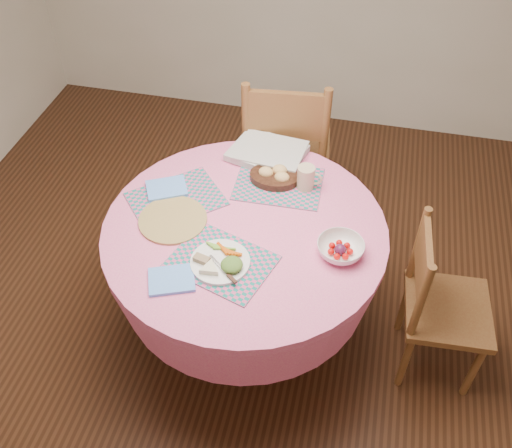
{
  "coord_description": "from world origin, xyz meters",
  "views": [
    {
      "loc": [
        0.43,
        -1.68,
        2.5
      ],
      "look_at": [
        0.05,
        0.0,
        0.78
      ],
      "focal_mm": 40.0,
      "sensor_mm": 36.0,
      "label": 1
    }
  ],
  "objects_px": {
    "latte_mug": "(306,178)",
    "bread_bowl": "(275,176)",
    "chair_right": "(438,303)",
    "dinner_plate": "(222,262)",
    "dining_table": "(245,257)",
    "chair_back": "(286,151)",
    "fruit_bowl": "(340,249)",
    "wicker_trivet": "(173,220)"
  },
  "relations": [
    {
      "from": "latte_mug",
      "to": "bread_bowl",
      "type": "bearing_deg",
      "value": 173.63
    },
    {
      "from": "chair_right",
      "to": "dinner_plate",
      "type": "height_order",
      "value": "chair_right"
    },
    {
      "from": "chair_right",
      "to": "bread_bowl",
      "type": "relative_size",
      "value": 3.72
    },
    {
      "from": "dining_table",
      "to": "chair_back",
      "type": "height_order",
      "value": "chair_back"
    },
    {
      "from": "dining_table",
      "to": "chair_right",
      "type": "height_order",
      "value": "chair_right"
    },
    {
      "from": "bread_bowl",
      "to": "latte_mug",
      "type": "relative_size",
      "value": 1.97
    },
    {
      "from": "dinner_plate",
      "to": "chair_back",
      "type": "bearing_deg",
      "value": 86.15
    },
    {
      "from": "chair_back",
      "to": "fruit_bowl",
      "type": "bearing_deg",
      "value": 107.4
    },
    {
      "from": "dinner_plate",
      "to": "bread_bowl",
      "type": "bearing_deg",
      "value": 79.55
    },
    {
      "from": "wicker_trivet",
      "to": "latte_mug",
      "type": "xyz_separation_m",
      "value": [
        0.53,
        0.34,
        0.06
      ]
    },
    {
      "from": "dinner_plate",
      "to": "fruit_bowl",
      "type": "relative_size",
      "value": 1.14
    },
    {
      "from": "wicker_trivet",
      "to": "dinner_plate",
      "type": "distance_m",
      "value": 0.34
    },
    {
      "from": "chair_right",
      "to": "fruit_bowl",
      "type": "height_order",
      "value": "chair_right"
    },
    {
      "from": "chair_back",
      "to": "latte_mug",
      "type": "height_order",
      "value": "chair_back"
    },
    {
      "from": "dining_table",
      "to": "wicker_trivet",
      "type": "height_order",
      "value": "wicker_trivet"
    },
    {
      "from": "dinner_plate",
      "to": "fruit_bowl",
      "type": "bearing_deg",
      "value": 20.35
    },
    {
      "from": "chair_right",
      "to": "dinner_plate",
      "type": "distance_m",
      "value": 1.01
    },
    {
      "from": "chair_back",
      "to": "dinner_plate",
      "type": "distance_m",
      "value": 1.08
    },
    {
      "from": "latte_mug",
      "to": "fruit_bowl",
      "type": "bearing_deg",
      "value": -61.43
    },
    {
      "from": "chair_back",
      "to": "dinner_plate",
      "type": "xyz_separation_m",
      "value": [
        -0.07,
        -1.05,
        0.22
      ]
    },
    {
      "from": "bread_bowl",
      "to": "fruit_bowl",
      "type": "relative_size",
      "value": 1.08
    },
    {
      "from": "dinner_plate",
      "to": "fruit_bowl",
      "type": "height_order",
      "value": "fruit_bowl"
    },
    {
      "from": "chair_back",
      "to": "wicker_trivet",
      "type": "relative_size",
      "value": 3.5
    },
    {
      "from": "dining_table",
      "to": "dinner_plate",
      "type": "relative_size",
      "value": 5.09
    },
    {
      "from": "chair_right",
      "to": "chair_back",
      "type": "height_order",
      "value": "chair_back"
    },
    {
      "from": "chair_right",
      "to": "latte_mug",
      "type": "xyz_separation_m",
      "value": [
        -0.67,
        0.29,
        0.37
      ]
    },
    {
      "from": "chair_back",
      "to": "fruit_bowl",
      "type": "distance_m",
      "value": 0.99
    },
    {
      "from": "chair_right",
      "to": "chair_back",
      "type": "bearing_deg",
      "value": 43.64
    },
    {
      "from": "bread_bowl",
      "to": "fruit_bowl",
      "type": "height_order",
      "value": "bread_bowl"
    },
    {
      "from": "chair_back",
      "to": "fruit_bowl",
      "type": "xyz_separation_m",
      "value": [
        0.39,
        -0.88,
        0.23
      ]
    },
    {
      "from": "latte_mug",
      "to": "fruit_bowl",
      "type": "distance_m",
      "value": 0.43
    },
    {
      "from": "fruit_bowl",
      "to": "chair_right",
      "type": "bearing_deg",
      "value": 10.09
    },
    {
      "from": "wicker_trivet",
      "to": "bread_bowl",
      "type": "relative_size",
      "value": 1.3
    },
    {
      "from": "chair_back",
      "to": "latte_mug",
      "type": "distance_m",
      "value": 0.6
    },
    {
      "from": "bread_bowl",
      "to": "wicker_trivet",
      "type": "bearing_deg",
      "value": -136.57
    },
    {
      "from": "dinner_plate",
      "to": "latte_mug",
      "type": "bearing_deg",
      "value": 64.99
    },
    {
      "from": "dining_table",
      "to": "chair_right",
      "type": "relative_size",
      "value": 1.45
    },
    {
      "from": "chair_right",
      "to": "bread_bowl",
      "type": "height_order",
      "value": "chair_right"
    },
    {
      "from": "chair_back",
      "to": "bread_bowl",
      "type": "bearing_deg",
      "value": 87.51
    },
    {
      "from": "chair_right",
      "to": "fruit_bowl",
      "type": "relative_size",
      "value": 4.03
    },
    {
      "from": "chair_back",
      "to": "fruit_bowl",
      "type": "height_order",
      "value": "chair_back"
    },
    {
      "from": "dining_table",
      "to": "fruit_bowl",
      "type": "relative_size",
      "value": 5.83
    }
  ]
}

